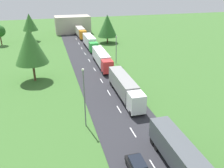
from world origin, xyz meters
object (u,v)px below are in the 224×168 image
at_px(truck_third, 102,58).
at_px(truck_fourth, 90,42).
at_px(tree_oak, 30,22).
at_px(truck_fifth, 80,32).
at_px(tree_elm, 30,46).
at_px(truck_second, 125,87).
at_px(car_second, 138,167).
at_px(truck_lead, 184,161).
at_px(lamppost_second, 84,95).
at_px(lamppost_third, 116,48).
at_px(distant_building, 73,24).
at_px(tree_maple, 107,26).

relative_size(truck_third, truck_fourth, 1.09).
distance_m(truck_third, tree_oak, 38.05).
xyz_separation_m(truck_fifth, tree_elm, (-15.93, -40.03, 5.57)).
xyz_separation_m(truck_second, truck_fourth, (0.32, 35.70, -0.02)).
distance_m(car_second, tree_oak, 70.70).
xyz_separation_m(truck_lead, truck_second, (-0.16, 19.51, 0.15)).
bearing_deg(truck_second, lamppost_second, -140.34).
bearing_deg(truck_fifth, truck_fourth, -88.41).
height_order(lamppost_third, tree_elm, tree_elm).
relative_size(truck_fifth, tree_oak, 1.35).
height_order(truck_third, lamppost_second, lamppost_second).
bearing_deg(car_second, truck_third, 82.93).
relative_size(car_second, tree_oak, 0.43).
relative_size(truck_second, truck_fourth, 1.12).
xyz_separation_m(lamppost_second, lamppost_third, (12.47, 26.13, -0.88)).
distance_m(truck_third, distant_building, 44.53).
bearing_deg(tree_oak, lamppost_second, -80.73).
bearing_deg(lamppost_third, truck_lead, -95.72).
bearing_deg(truck_lead, truck_fifth, 90.25).
relative_size(truck_second, tree_maple, 1.50).
bearing_deg(truck_second, tree_elm, 141.14).
height_order(lamppost_second, tree_oak, tree_oak).
bearing_deg(distant_building, lamppost_second, -95.39).
bearing_deg(tree_elm, lamppost_second, -69.03).
bearing_deg(tree_elm, truck_fifth, 68.29).
relative_size(truck_second, tree_elm, 1.25).
distance_m(lamppost_third, tree_elm, 21.35).
bearing_deg(tree_oak, truck_fifth, 5.34).
bearing_deg(truck_third, lamppost_third, 14.37).
height_order(car_second, distant_building, distant_building).
height_order(truck_lead, car_second, truck_lead).
relative_size(lamppost_third, tree_oak, 0.76).
relative_size(truck_third, truck_fifth, 1.08).
height_order(truck_fourth, car_second, truck_fourth).
height_order(truck_lead, tree_maple, tree_maple).
bearing_deg(tree_oak, truck_lead, -75.65).
xyz_separation_m(truck_second, tree_maple, (7.53, 41.42, 3.69)).
distance_m(truck_second, car_second, 18.42).
bearing_deg(truck_fourth, truck_third, -91.03).
xyz_separation_m(tree_oak, distant_building, (16.09, 11.24, -3.32)).
bearing_deg(lamppost_third, distant_building, 97.75).
bearing_deg(lamppost_second, tree_oak, 99.27).
distance_m(truck_third, car_second, 36.22).
bearing_deg(truck_second, truck_lead, -89.53).
height_order(truck_second, truck_fourth, truck_fourth).
height_order(truck_second, distant_building, distant_building).
xyz_separation_m(lamppost_third, tree_elm, (-20.13, -6.16, 3.58)).
bearing_deg(truck_fourth, distant_building, 94.68).
xyz_separation_m(truck_lead, tree_oak, (-18.13, 70.84, 4.62)).
xyz_separation_m(lamppost_second, tree_elm, (-7.65, 19.97, 2.70)).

